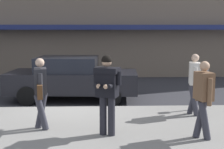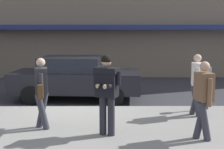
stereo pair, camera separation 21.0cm
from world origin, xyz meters
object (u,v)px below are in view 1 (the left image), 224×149
at_px(man_texting_on_phone, 107,86).
at_px(pedestrian_in_light_coat, 194,81).
at_px(pedestrian_dark_coat, 203,95).
at_px(parking_meter, 205,81).
at_px(pedestrian_with_bag, 41,89).
at_px(parked_sedan_mid, 72,78).

height_order(man_texting_on_phone, pedestrian_in_light_coat, man_texting_on_phone).
bearing_deg(man_texting_on_phone, pedestrian_dark_coat, -8.25).
relative_size(pedestrian_dark_coat, parking_meter, 1.34).
bearing_deg(pedestrian_with_bag, pedestrian_in_light_coat, 15.59).
relative_size(parked_sedan_mid, pedestrian_dark_coat, 2.71).
xyz_separation_m(parked_sedan_mid, pedestrian_with_bag, (-0.38, -3.70, 0.32)).
xyz_separation_m(man_texting_on_phone, parking_meter, (2.96, 2.26, -0.28)).
distance_m(man_texting_on_phone, pedestrian_with_bag, 1.63).
xyz_separation_m(pedestrian_with_bag, pedestrian_dark_coat, (3.60, -0.78, 0.00)).
bearing_deg(pedestrian_in_light_coat, man_texting_on_phone, -146.72).
bearing_deg(man_texting_on_phone, pedestrian_with_bag, 162.59).
height_order(parked_sedan_mid, man_texting_on_phone, man_texting_on_phone).
distance_m(parked_sedan_mid, pedestrian_dark_coat, 5.53).
height_order(pedestrian_in_light_coat, pedestrian_dark_coat, same).
height_order(man_texting_on_phone, parking_meter, man_texting_on_phone).
relative_size(man_texting_on_phone, pedestrian_dark_coat, 1.06).
height_order(pedestrian_dark_coat, parking_meter, pedestrian_dark_coat).
bearing_deg(parking_meter, pedestrian_dark_coat, -109.49).
xyz_separation_m(parked_sedan_mid, man_texting_on_phone, (1.16, -4.19, 0.46)).
bearing_deg(pedestrian_dark_coat, man_texting_on_phone, 171.75).
relative_size(man_texting_on_phone, pedestrian_in_light_coat, 1.06).
bearing_deg(parking_meter, parked_sedan_mid, 154.95).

